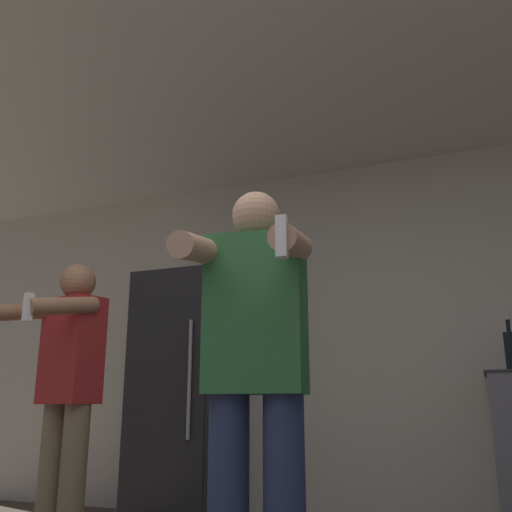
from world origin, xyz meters
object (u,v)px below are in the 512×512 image
at_px(bottle_dark_rum, 511,350).
at_px(person_man_side, 67,383).
at_px(person_woman_foreground, 255,372).
at_px(refrigerator, 186,393).

distance_m(bottle_dark_rum, person_man_side, 2.56).
distance_m(person_woman_foreground, person_man_side, 1.46).
height_order(person_woman_foreground, person_man_side, person_woman_foreground).
relative_size(person_woman_foreground, person_man_side, 1.02).
relative_size(refrigerator, person_man_side, 1.11).
relative_size(bottle_dark_rum, person_man_side, 0.21).
bearing_deg(bottle_dark_rum, refrigerator, 179.35).
distance_m(refrigerator, person_woman_foreground, 2.15).
xyz_separation_m(bottle_dark_rum, person_man_side, (-2.28, -1.15, -0.20)).
relative_size(refrigerator, bottle_dark_rum, 5.33).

